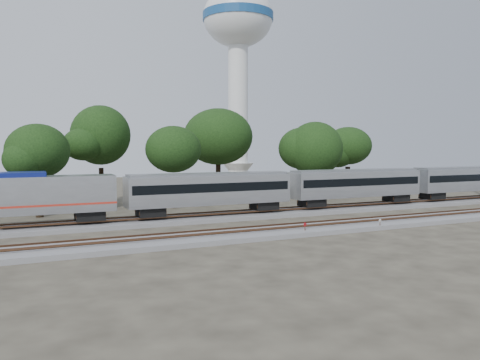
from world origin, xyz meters
The scene contains 14 objects.
ground centered at (0.00, 0.00, 0.00)m, with size 160.00×160.00×0.00m, color #383328.
track_far centered at (0.00, 6.00, 0.21)m, with size 160.00×5.00×0.73m.
track_near centered at (0.00, -4.00, 0.21)m, with size 160.00×5.00×0.73m.
train centered at (28.22, 6.00, 3.20)m, with size 109.11×3.11×4.59m.
switch_stand_red centered at (4.17, -5.53, 0.69)m, with size 0.34×0.13×1.08m.
switch_stand_white centered at (11.76, -6.19, 0.64)m, with size 0.32×0.10×1.00m.
switch_lever centered at (5.25, -5.89, 0.15)m, with size 0.50×0.30×0.30m, color #512D19.
water_tower centered at (23.84, 51.84, 30.31)m, with size 14.78×14.78×40.91m.
tree_2 centered at (-16.20, 15.11, 7.08)m, with size 7.22×7.22×10.17m.
tree_3 centered at (-8.65, 22.61, 9.02)m, with size 9.18×9.18×12.95m.
tree_4 centered at (-0.79, 16.73, 7.22)m, with size 7.36×7.36×10.38m.
tree_5 centered at (9.19, 26.78, 9.09)m, with size 9.25×9.25×13.04m.
tree_6 centered at (20.54, 17.66, 7.25)m, with size 7.39×7.39×10.42m.
tree_7 centered at (32.79, 25.96, 7.73)m, with size 7.88×7.88×11.11m.
Camera 1 is at (-17.32, -39.17, 7.49)m, focal length 35.00 mm.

